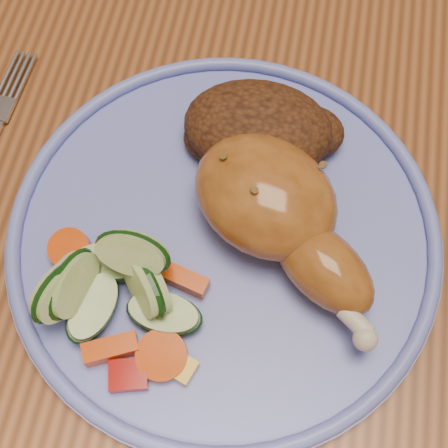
# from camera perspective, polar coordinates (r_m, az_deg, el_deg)

# --- Properties ---
(ground) EXTENTS (4.00, 4.00, 0.00)m
(ground) POSITION_cam_1_polar(r_m,az_deg,el_deg) (1.19, 6.19, -11.07)
(ground) COLOR brown
(ground) RESTS_ON ground
(dining_table) EXTENTS (0.90, 1.40, 0.75)m
(dining_table) POSITION_cam_1_polar(r_m,az_deg,el_deg) (0.57, 12.80, 4.99)
(dining_table) COLOR brown
(dining_table) RESTS_ON ground
(plate) EXTENTS (0.30, 0.30, 0.01)m
(plate) POSITION_cam_1_polar(r_m,az_deg,el_deg) (0.43, 0.00, -1.17)
(plate) COLOR #6C78D9
(plate) RESTS_ON dining_table
(plate_rim) EXTENTS (0.29, 0.29, 0.01)m
(plate_rim) POSITION_cam_1_polar(r_m,az_deg,el_deg) (0.42, 0.00, -0.57)
(plate_rim) COLOR #6C78D9
(plate_rim) RESTS_ON plate
(chicken_leg) EXTENTS (0.15, 0.15, 0.05)m
(chicken_leg) POSITION_cam_1_polar(r_m,az_deg,el_deg) (0.40, 5.07, 1.05)
(chicken_leg) COLOR #A96023
(chicken_leg) RESTS_ON plate
(rice_pilaf) EXTENTS (0.11, 0.08, 0.05)m
(rice_pilaf) POSITION_cam_1_polar(r_m,az_deg,el_deg) (0.44, 3.43, 8.62)
(rice_pilaf) COLOR #4D2713
(rice_pilaf) RESTS_ON plate
(vegetable_pile) EXTENTS (0.12, 0.11, 0.06)m
(vegetable_pile) POSITION_cam_1_polar(r_m,az_deg,el_deg) (0.40, -10.01, -6.00)
(vegetable_pile) COLOR #A50A05
(vegetable_pile) RESTS_ON plate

